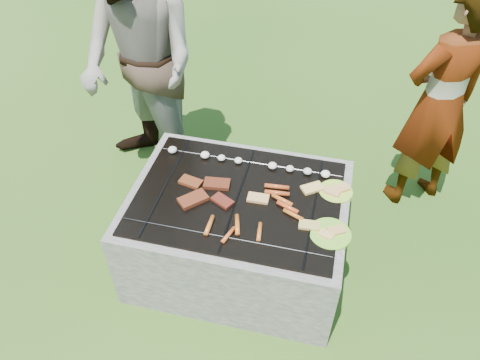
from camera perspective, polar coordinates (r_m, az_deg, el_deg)
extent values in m
plane|color=#1D4310|center=(3.24, -0.21, -9.69)|extent=(60.00, 60.00, 0.00)
cube|color=#A9A096|center=(3.28, 1.48, -0.94)|extent=(1.30, 0.18, 0.60)
cube|color=gray|center=(2.76, -2.30, -12.49)|extent=(1.30, 0.18, 0.60)
cube|color=gray|center=(3.14, -10.22, -4.30)|extent=(0.18, 0.64, 0.60)
cube|color=#A0988E|center=(2.97, 10.44, -8.04)|extent=(0.18, 0.64, 0.60)
cube|color=black|center=(3.05, -0.22, -6.96)|extent=(0.94, 0.64, 0.48)
sphere|color=#FF5914|center=(2.89, -0.23, -4.15)|extent=(0.10, 0.10, 0.10)
cube|color=black|center=(2.78, -0.24, -2.10)|extent=(1.20, 0.90, 0.01)
cylinder|color=black|center=(2.89, -8.95, -0.50)|extent=(0.01, 0.88, 0.01)
cylinder|color=black|center=(2.78, -0.24, -2.01)|extent=(0.01, 0.88, 0.01)
cylinder|color=black|center=(2.74, 8.97, -3.56)|extent=(0.01, 0.88, 0.01)
cylinder|color=black|center=(2.57, -1.96, -6.93)|extent=(1.18, 0.01, 0.01)
cylinder|color=black|center=(3.00, 1.21, 2.19)|extent=(1.18, 0.01, 0.01)
ellipsoid|color=beige|center=(3.10, -8.23, 3.67)|extent=(0.06, 0.06, 0.04)
ellipsoid|color=white|center=(3.04, -4.29, 3.08)|extent=(0.06, 0.06, 0.04)
ellipsoid|color=beige|center=(3.01, -2.26, 2.72)|extent=(0.05, 0.05, 0.04)
ellipsoid|color=beige|center=(2.99, -0.20, 2.40)|extent=(0.05, 0.05, 0.04)
ellipsoid|color=beige|center=(2.96, 3.99, 1.76)|extent=(0.06, 0.06, 0.04)
ellipsoid|color=beige|center=(2.95, 6.11, 1.39)|extent=(0.05, 0.05, 0.04)
ellipsoid|color=beige|center=(2.94, 8.24, 1.06)|extent=(0.05, 0.05, 0.04)
ellipsoid|color=white|center=(2.94, 10.38, 0.73)|extent=(0.06, 0.06, 0.04)
cube|color=#9F471D|center=(2.87, -6.01, -0.22)|extent=(0.15, 0.11, 0.02)
cube|color=maroon|center=(2.84, -2.83, -0.45)|extent=(0.17, 0.11, 0.02)
cube|color=#963C1B|center=(2.76, -5.73, -2.33)|extent=(0.18, 0.19, 0.02)
cube|color=maroon|center=(2.74, -2.15, -2.54)|extent=(0.15, 0.12, 0.02)
cylinder|color=#BA501E|center=(2.79, 4.55, -1.58)|extent=(0.15, 0.04, 0.03)
cylinder|color=orange|center=(2.75, 5.18, -2.44)|extent=(0.14, 0.08, 0.03)
cylinder|color=orange|center=(2.71, 5.83, -3.31)|extent=(0.14, 0.08, 0.03)
cylinder|color=orange|center=(2.67, 6.50, -4.23)|extent=(0.12, 0.07, 0.02)
cylinder|color=#C45620|center=(2.60, -0.33, -5.48)|extent=(0.06, 0.14, 0.03)
cylinder|color=orange|center=(2.57, 2.39, -6.33)|extent=(0.04, 0.13, 0.02)
cylinder|color=orange|center=(2.61, -3.76, -5.53)|extent=(0.03, 0.14, 0.03)
cylinder|color=#F15127|center=(2.56, -1.42, -6.70)|extent=(0.06, 0.12, 0.02)
cylinder|color=#BA501E|center=(2.82, 4.52, -0.82)|extent=(0.15, 0.04, 0.03)
cube|color=#F0B97A|center=(2.76, 2.23, -2.21)|extent=(0.13, 0.08, 0.02)
cube|color=tan|center=(2.64, 8.43, -5.46)|extent=(0.12, 0.07, 0.02)
cube|color=#EFDB7A|center=(2.85, 8.81, -0.97)|extent=(0.15, 0.14, 0.02)
cylinder|color=#EFFF3C|center=(2.87, 11.57, -1.39)|extent=(0.27, 0.27, 0.01)
cube|color=#F1D27B|center=(2.85, 11.18, -1.37)|extent=(0.11, 0.08, 0.02)
cube|color=tan|center=(2.88, 12.24, -0.98)|extent=(0.12, 0.11, 0.02)
cylinder|color=#B2DD34|center=(2.63, 10.91, -6.47)|extent=(0.27, 0.27, 0.01)
cube|color=#F7D37E|center=(2.61, 10.47, -6.53)|extent=(0.09, 0.07, 0.01)
cube|color=tan|center=(2.64, 11.64, -6.04)|extent=(0.11, 0.10, 0.02)
imported|color=#AA9F8E|center=(3.40, 23.19, 8.53)|extent=(0.73, 0.66, 1.67)
imported|color=gray|center=(3.35, -12.18, 13.52)|extent=(1.20, 1.14, 1.95)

